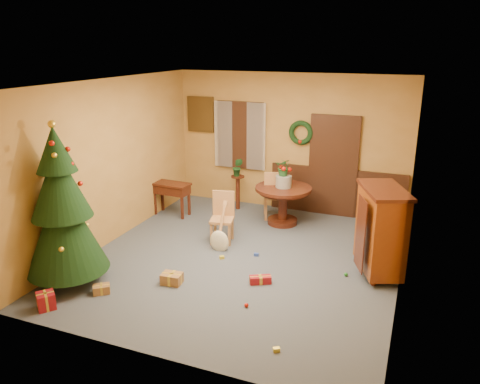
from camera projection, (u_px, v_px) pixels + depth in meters
The scene contains 21 objects.
room_envelope at pixel (298, 160), 9.84m from camera, with size 5.50×5.50×5.50m.
dining_table at pixel (283, 198), 9.24m from camera, with size 1.11×1.11×0.77m.
urn at pixel (284, 181), 9.13m from camera, with size 0.31×0.31×0.23m, color slate.
centerpiece_plant at pixel (284, 167), 9.05m from camera, with size 0.32×0.27×0.35m, color #1E4C23.
chair_near at pixel (223, 215), 8.45m from camera, with size 0.48×0.48×0.92m.
chair_far at pixel (275, 193), 9.49m from camera, with size 0.57×0.57×1.02m.
guitar at pixel (219, 228), 8.07m from camera, with size 0.35×0.17×0.83m, color beige, non-canonical shape.
plant_stand at pixel (238, 188), 10.09m from camera, with size 0.29×0.29×0.75m.
stand_plant at pixel (238, 167), 9.94m from camera, with size 0.22×0.17×0.39m, color #19471E.
christmas_tree at pixel (62, 209), 6.76m from camera, with size 1.19×1.19×2.46m.
writing_desk at pixel (172, 191), 9.73m from camera, with size 0.80×0.43×0.70m.
sideboard at pixel (381, 229), 7.17m from camera, with size 0.94×1.23×1.40m.
gift_a at pixel (172, 278), 7.04m from camera, with size 0.32×0.25×0.16m.
gift_b at pixel (46, 301), 6.37m from camera, with size 0.32×0.32×0.23m.
gift_c at pixel (102, 289), 6.77m from camera, with size 0.28×0.27×0.13m.
gift_d at pixel (260, 280), 7.06m from camera, with size 0.35×0.27×0.12m.
toy_a at pixel (256, 255), 7.96m from camera, with size 0.08×0.05×0.05m, color #2848B0.
toy_b at pixel (346, 275), 7.27m from camera, with size 0.06×0.06×0.06m, color #238227.
toy_c at pixel (222, 257), 7.86m from camera, with size 0.08×0.05×0.05m, color gold.
toy_d at pixel (246, 305), 6.42m from camera, with size 0.06×0.06×0.06m, color red.
toy_e at pixel (276, 350), 5.50m from camera, with size 0.08×0.05×0.05m, color yellow.
Camera 1 is at (2.58, -6.65, 3.47)m, focal length 35.00 mm.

